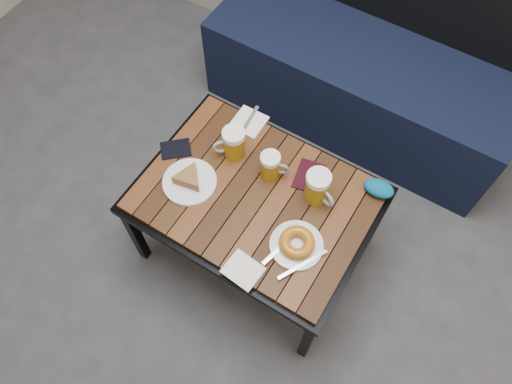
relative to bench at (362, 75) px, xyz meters
The scene contains 12 objects.
bench is the anchor object (origin of this frame).
cafe_table 0.90m from the bench, 91.71° to the right, with size 0.84×0.62×0.47m.
beer_mug_left 0.85m from the bench, 103.74° to the right, with size 0.12×0.11×0.13m.
beer_mug_centre 0.83m from the bench, 92.16° to the right, with size 0.11×0.09×0.11m.
beer_mug_right 0.84m from the bench, 78.77° to the right, with size 0.13×0.10×0.14m.
plate_pie 1.03m from the bench, 104.88° to the right, with size 0.20×0.20×0.05m.
plate_bagel 1.02m from the bench, 79.05° to the right, with size 0.19×0.23×0.05m.
napkin_left 0.70m from the bench, 109.24° to the right, with size 0.12×0.16×0.01m.
napkin_right 1.17m from the bench, 85.81° to the right, with size 0.13×0.11×0.01m.
passport_navy 0.98m from the bench, 113.74° to the right, with size 0.08×0.11×0.01m, color black.
passport_burgundy 0.75m from the bench, 82.60° to the right, with size 0.09×0.13×0.01m, color black.
knit_pouch 0.76m from the bench, 62.71° to the right, with size 0.11×0.07×0.05m, color navy.
Camera 1 is at (0.44, 0.16, 2.03)m, focal length 35.00 mm.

